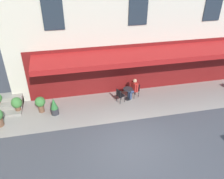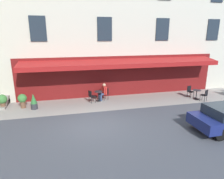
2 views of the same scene
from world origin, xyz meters
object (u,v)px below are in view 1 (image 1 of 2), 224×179
Objects in this scene: potted_plant_by_steps at (54,106)px; potted_plant_mid_terrace at (40,103)px; cafe_chair_black_under_awning at (136,89)px; cafe_chair_black_back_row at (120,95)px; potted_plant_under_sign at (17,104)px; seated_companion_in_red at (134,88)px; cafe_table_mid_terrace at (128,92)px.

potted_plant_by_steps reaches higher than potted_plant_mid_terrace.
cafe_chair_black_under_awning is 0.93× the size of potted_plant_mid_terrace.
cafe_chair_black_back_row is 5.96m from potted_plant_under_sign.
cafe_chair_black_under_awning is at bearing -175.81° from potted_plant_mid_terrace.
potted_plant_by_steps is (4.86, 0.77, -0.18)m from seated_companion_in_red.
cafe_table_mid_terrace is 5.24m from potted_plant_mid_terrace.
potted_plant_by_steps is 1.11× the size of potted_plant_under_sign.
cafe_table_mid_terrace is at bearing -156.37° from cafe_chair_black_back_row.
potted_plant_mid_terrace is 1.02× the size of potted_plant_under_sign.
cafe_table_mid_terrace is 0.82× the size of cafe_chair_black_back_row.
seated_companion_in_red is 1.22× the size of potted_plant_by_steps.
seated_companion_in_red reaches higher than potted_plant_under_sign.
potted_plant_under_sign is (1.30, -0.24, -0.01)m from potted_plant_mid_terrace.
seated_companion_in_red is 1.33× the size of potted_plant_mid_terrace.
cafe_chair_black_back_row is 3.91m from potted_plant_by_steps.
potted_plant_under_sign is at bearing 1.52° from cafe_chair_black_under_awning.
cafe_table_mid_terrace is 6.53m from potted_plant_under_sign.
cafe_table_mid_terrace is at bearing 18.20° from seated_companion_in_red.
potted_plant_mid_terrace is at bearing -0.29° from cafe_chair_black_back_row.
potted_plant_under_sign is at bearing -10.34° from potted_plant_mid_terrace.
cafe_table_mid_terrace is at bearing -171.90° from potted_plant_by_steps.
potted_plant_by_steps reaches higher than cafe_chair_black_under_awning.
cafe_table_mid_terrace is 0.82× the size of cafe_chair_black_under_awning.
seated_companion_in_red is (-0.40, -0.13, 0.21)m from cafe_table_mid_terrace.
seated_companion_in_red reaches higher than potted_plant_by_steps.
seated_companion_in_red reaches higher than cafe_chair_black_under_awning.
potted_plant_under_sign is (6.93, 0.12, -0.11)m from seated_companion_in_red.
cafe_chair_black_back_row is at bearing -174.38° from potted_plant_by_steps.
cafe_table_mid_terrace is 4.51m from potted_plant_by_steps.
potted_plant_by_steps is at bearing 162.70° from potted_plant_under_sign.
potted_plant_mid_terrace is at bearing 4.19° from cafe_chair_black_under_awning.
potted_plant_by_steps is at bearing 9.34° from cafe_chair_black_under_awning.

